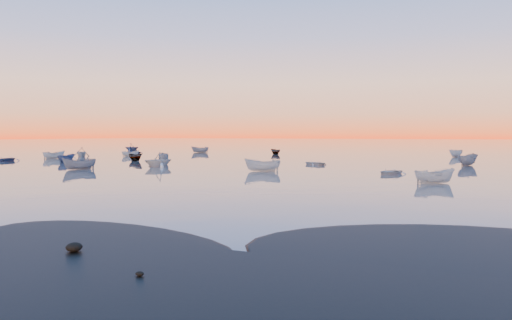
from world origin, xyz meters
The scene contains 5 objects.
ground centered at (0.00, 100.00, 0.00)m, with size 600.00×600.00×0.00m, color #6E625B.
mud_lobes centered at (0.00, -1.00, 0.01)m, with size 140.00×6.00×0.07m, color black, non-canonical shape.
moored_fleet centered at (0.00, 53.00, 0.00)m, with size 124.00×58.00×1.20m, color beige, non-canonical shape.
boat_near_left centered at (-43.52, 34.49, 0.00)m, with size 4.12×1.72×1.03m, color #3A496E.
boat_near_center centered at (17.05, 24.84, 0.00)m, with size 3.57×1.51×1.24m, color beige.
Camera 1 is at (19.91, -18.21, 4.05)m, focal length 35.00 mm.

